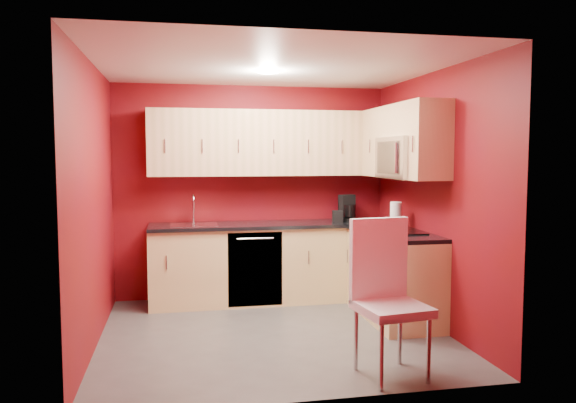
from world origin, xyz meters
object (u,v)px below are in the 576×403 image
object	(u,v)px
coffee_maker	(350,208)
dining_chair	(392,300)
sink	(194,222)
paper_towel	(396,215)
microwave	(406,158)
napkin_holder	(338,216)

from	to	relation	value
coffee_maker	dining_chair	world-z (taller)	coffee_maker
sink	coffee_maker	world-z (taller)	sink
paper_towel	dining_chair	size ratio (longest dim) A/B	0.24
microwave	paper_towel	world-z (taller)	microwave
dining_chair	sink	bearing A→B (deg)	112.58
coffee_maker	dining_chair	size ratio (longest dim) A/B	0.26
coffee_maker	dining_chair	xyz separation A→B (m)	(-0.42, -2.42, -0.47)
dining_chair	microwave	bearing A→B (deg)	55.99
microwave	paper_towel	bearing A→B (deg)	89.23
dining_chair	napkin_holder	bearing A→B (deg)	76.20
napkin_holder	dining_chair	distance (m)	2.38
paper_towel	sink	bearing A→B (deg)	160.57
sink	napkin_holder	world-z (taller)	sink
coffee_maker	paper_towel	distance (m)	0.81
microwave	paper_towel	xyz separation A→B (m)	(0.00, 0.26, -0.61)
coffee_maker	microwave	bearing A→B (deg)	-91.38
sink	paper_towel	xyz separation A→B (m)	(2.10, -0.74, 0.11)
microwave	coffee_maker	size ratio (longest dim) A/B	2.48
coffee_maker	paper_towel	bearing A→B (deg)	-86.36
microwave	dining_chair	distance (m)	1.89
coffee_maker	napkin_holder	world-z (taller)	coffee_maker
microwave	napkin_holder	bearing A→B (deg)	115.21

